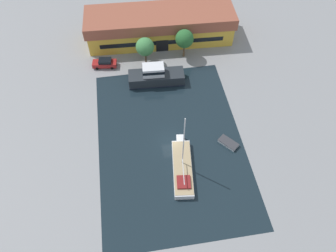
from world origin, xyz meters
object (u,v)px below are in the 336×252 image
(quay_tree_by_water, at_px, (145,47))
(sailboat_moored, at_px, (182,167))
(warehouse_building, at_px, (160,26))
(motor_cruiser, at_px, (156,76))
(quay_tree_near_building, at_px, (184,39))
(parked_car, at_px, (105,63))
(small_dinghy, at_px, (228,143))

(quay_tree_by_water, relative_size, sailboat_moored, 0.46)
(warehouse_building, xyz_separation_m, sailboat_moored, (-1.12, -31.16, -2.40))
(motor_cruiser, bearing_deg, quay_tree_near_building, -42.95)
(parked_car, bearing_deg, small_dinghy, -131.24)
(sailboat_moored, bearing_deg, quay_tree_by_water, 103.08)
(small_dinghy, bearing_deg, parked_car, -88.84)
(warehouse_building, bearing_deg, small_dinghy, -73.52)
(quay_tree_near_building, xyz_separation_m, motor_cruiser, (-6.31, -6.07, -2.78))
(warehouse_building, bearing_deg, quay_tree_near_building, -56.73)
(quay_tree_near_building, distance_m, parked_car, 15.68)
(motor_cruiser, relative_size, small_dinghy, 3.02)
(warehouse_building, xyz_separation_m, small_dinghy, (6.89, -27.75, -2.76))
(quay_tree_by_water, distance_m, small_dinghy, 23.79)
(motor_cruiser, bearing_deg, warehouse_building, -8.61)
(sailboat_moored, xyz_separation_m, small_dinghy, (8.01, 3.41, -0.36))
(warehouse_building, xyz_separation_m, motor_cruiser, (-2.57, -12.34, -1.62))
(sailboat_moored, bearing_deg, quay_tree_near_building, 85.85)
(quay_tree_near_building, height_order, small_dinghy, quay_tree_near_building)
(sailboat_moored, distance_m, motor_cruiser, 18.89)
(quay_tree_near_building, relative_size, sailboat_moored, 0.51)
(parked_car, relative_size, sailboat_moored, 0.41)
(warehouse_building, relative_size, parked_car, 6.30)
(quay_tree_near_building, xyz_separation_m, quay_tree_by_water, (-7.50, -0.47, -0.54))
(warehouse_building, distance_m, motor_cruiser, 12.71)
(sailboat_moored, height_order, motor_cruiser, sailboat_moored)
(warehouse_building, height_order, small_dinghy, warehouse_building)
(warehouse_building, relative_size, motor_cruiser, 2.89)
(quay_tree_near_building, xyz_separation_m, sailboat_moored, (-4.86, -24.88, -3.56))
(quay_tree_by_water, bearing_deg, sailboat_moored, -83.82)
(quay_tree_near_building, bearing_deg, motor_cruiser, -136.12)
(warehouse_building, height_order, parked_car, warehouse_building)
(quay_tree_near_building, distance_m, quay_tree_by_water, 7.53)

